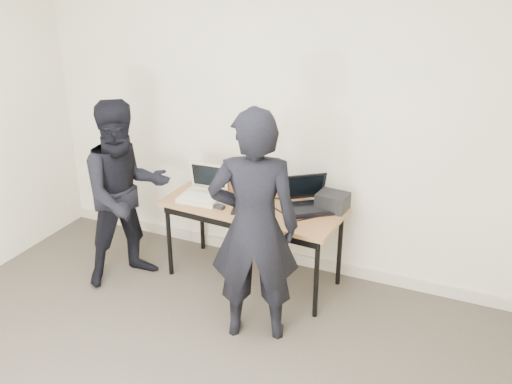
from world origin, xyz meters
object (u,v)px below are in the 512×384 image
Objects in this scene: laptop_beige at (203,192)px; laptop_right at (308,201)px; desk at (252,211)px; person_observer at (126,193)px; equipment_box at (333,201)px; laptop_center at (253,201)px; leather_satchel at (244,178)px; person_typist at (254,228)px.

laptop_right is (0.88, 0.17, 0.01)m from laptop_beige.
person_observer is at bearing -155.92° from desk.
desk is 0.67m from equipment_box.
laptop_center reaches higher than equipment_box.
laptop_right is 1.32× the size of leather_satchel.
laptop_center is 0.45m from laptop_right.
person_observer is (-1.31, 0.29, -0.08)m from person_typist.
laptop_center is 1.00× the size of leather_satchel.
laptop_beige is 0.95× the size of laptop_center.
equipment_box is 1.72m from person_observer.
leather_satchel is (-0.62, 0.09, 0.07)m from laptop_right.
leather_satchel is 0.21× the size of person_typist.
laptop_center is at bearing 165.94° from laptop_right.
leather_satchel reaches higher than equipment_box.
laptop_beige reaches higher than desk.
equipment_box reaches higher than desk.
person_typist is at bearing -135.67° from laptop_right.
desk is 0.87× the size of person_typist.
laptop_right is 0.63m from leather_satchel.
leather_satchel is 1.57× the size of equipment_box.
laptop_beige is at bearing -168.16° from equipment_box.
desk is at bearing 107.74° from laptop_center.
equipment_box is at bearing -130.65° from person_typist.
laptop_right is 0.31× the size of person_observer.
person_typist is 1.10× the size of person_observer.
person_typist is (0.76, -0.63, 0.11)m from laptop_beige.
laptop_right reaches higher than equipment_box.
equipment_box is (1.08, 0.23, 0.01)m from laptop_beige.
laptop_right is 0.20m from equipment_box.
laptop_beige reaches higher than laptop_center.
desk is 0.77m from person_typist.
person_observer is at bearing -150.54° from leather_satchel.
desk is at bearing 1.09° from laptop_beige.
person_typist is at bearing -67.66° from person_observer.
leather_satchel is 1.01m from person_observer.
laptop_center reaches higher than desk.
laptop_right is at bearing -35.43° from person_observer.
person_observer is at bearing -151.68° from laptop_beige.
leather_satchel is at bearing 134.90° from laptop_right.
desk is 0.46m from laptop_beige.
person_typist is (-0.32, -0.86, 0.09)m from equipment_box.
person_typist is 1.34m from person_observer.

